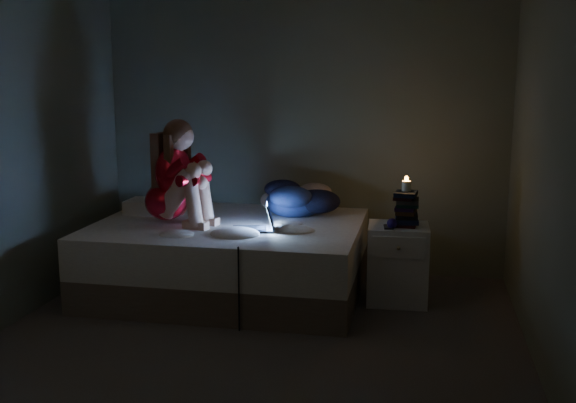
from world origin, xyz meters
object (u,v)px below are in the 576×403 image
(candle, at_px, (406,186))
(phone, at_px, (388,227))
(laptop, at_px, (253,216))
(nightstand, at_px, (397,264))
(bed, at_px, (229,257))
(woman, at_px, (165,171))

(candle, relative_size, phone, 0.57)
(laptop, distance_m, nightstand, 1.20)
(bed, height_order, phone, phone)
(bed, bearing_deg, phone, -2.80)
(candle, bearing_deg, phone, -141.29)
(bed, xyz_separation_m, phone, (1.29, -0.06, 0.33))
(woman, bearing_deg, bed, 25.74)
(bed, relative_size, nightstand, 3.44)
(phone, bearing_deg, candle, 35.49)
(bed, bearing_deg, woman, -167.69)
(candle, bearing_deg, bed, -178.46)
(laptop, xyz_separation_m, phone, (1.03, 0.17, -0.07))
(bed, relative_size, candle, 26.65)
(bed, bearing_deg, laptop, -41.54)
(woman, xyz_separation_m, nightstand, (1.85, 0.14, -0.70))
(bed, bearing_deg, candle, 1.54)
(nightstand, bearing_deg, woman, -178.91)
(laptop, height_order, phone, laptop)
(bed, height_order, nightstand, nightstand)
(phone, bearing_deg, laptop, -173.81)
(laptop, xyz_separation_m, candle, (1.15, 0.27, 0.23))
(woman, xyz_separation_m, candle, (1.90, 0.14, -0.08))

